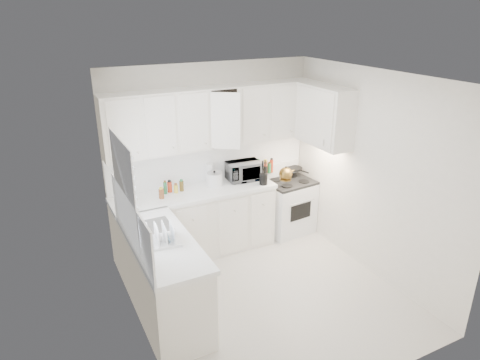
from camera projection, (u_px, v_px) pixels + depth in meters
floor at (266, 294)px, 5.28m from camera, size 3.20×3.20×0.00m
ceiling at (272, 78)px, 4.32m from camera, size 3.20×3.20×0.00m
wall_back at (211, 156)px, 6.13m from camera, size 3.00×0.00×3.00m
wall_front at (369, 268)px, 3.47m from camera, size 3.00×0.00×3.00m
wall_left at (134, 225)px, 4.17m from camera, size 0.00×3.20×3.20m
wall_right at (371, 175)px, 5.43m from camera, size 0.00×3.20×3.20m
window_blinds at (125, 188)px, 4.38m from camera, size 0.06×0.96×1.06m
lower_cabinets_back at (196, 224)px, 6.03m from camera, size 2.22×0.60×0.90m
lower_cabinets_left at (164, 280)px, 4.78m from camera, size 0.60×1.60×0.90m
countertop_back at (195, 193)px, 5.85m from camera, size 2.24×0.64×0.05m
countertop_left at (162, 242)px, 4.61m from camera, size 0.64×1.62×0.05m
backsplash_back at (212, 161)px, 6.15m from camera, size 2.98×0.02×0.55m
backsplash_left at (131, 223)px, 4.37m from camera, size 0.02×1.60×0.55m
upper_cabinets_back at (216, 145)px, 5.92m from camera, size 3.00×0.33×0.80m
upper_cabinets_right at (322, 144)px, 5.97m from camera, size 0.33×0.90×0.80m
sink at (151, 217)px, 4.84m from camera, size 0.42×0.38×0.30m
stove at (289, 199)px, 6.60m from camera, size 0.75×0.64×1.07m
tea_kettle at (286, 173)px, 6.20m from camera, size 0.30×0.27×0.22m
frying_pan at (294, 168)px, 6.65m from camera, size 0.36×0.48×0.04m
microwave at (244, 169)px, 6.17m from camera, size 0.49×0.30×0.32m
rice_cooker at (214, 178)px, 5.99m from camera, size 0.23×0.23×0.22m
paper_towel at (210, 173)px, 6.11m from camera, size 0.12×0.12×0.27m
utensil_crock at (264, 172)px, 5.99m from camera, size 0.12×0.12×0.37m
dish_rack at (160, 234)px, 4.49m from camera, size 0.45×0.36×0.23m
spice_left_0 at (158, 189)px, 5.73m from camera, size 0.06×0.06×0.13m
spice_left_1 at (166, 191)px, 5.68m from camera, size 0.06×0.06×0.13m
spice_left_2 at (169, 187)px, 5.79m from camera, size 0.06×0.06×0.13m
spice_left_3 at (177, 189)px, 5.75m from camera, size 0.06×0.06×0.13m
spice_left_4 at (180, 185)px, 5.85m from camera, size 0.06×0.06×0.13m
sauce_right_0 at (252, 169)px, 6.35m from camera, size 0.06×0.06×0.19m
sauce_right_1 at (257, 170)px, 6.32m from camera, size 0.06×0.06×0.19m
sauce_right_2 at (258, 168)px, 6.40m from camera, size 0.06×0.06×0.19m
sauce_right_3 at (264, 169)px, 6.37m from camera, size 0.06×0.06×0.19m
sauce_right_4 at (265, 167)px, 6.44m from camera, size 0.06×0.06×0.19m
sauce_right_5 at (270, 168)px, 6.41m from camera, size 0.06×0.06×0.19m
sauce_right_6 at (271, 166)px, 6.49m from camera, size 0.06×0.06×0.19m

